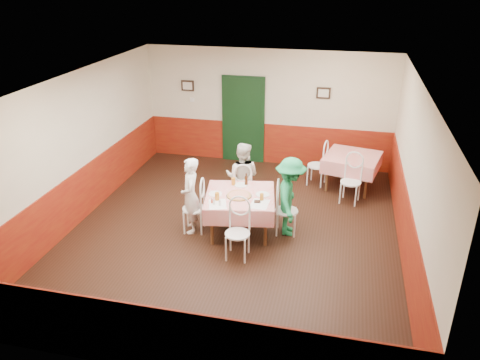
% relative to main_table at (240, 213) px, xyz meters
% --- Properties ---
extents(floor, '(7.00, 7.00, 0.00)m').
position_rel_main_table_xyz_m(floor, '(-0.11, 0.00, -0.38)').
color(floor, black).
rests_on(floor, ground).
extents(ceiling, '(7.00, 7.00, 0.00)m').
position_rel_main_table_xyz_m(ceiling, '(-0.11, 0.00, 2.42)').
color(ceiling, white).
rests_on(ceiling, back_wall).
extents(back_wall, '(6.00, 0.10, 2.80)m').
position_rel_main_table_xyz_m(back_wall, '(-0.11, 3.50, 1.02)').
color(back_wall, beige).
rests_on(back_wall, ground).
extents(front_wall, '(6.00, 0.10, 2.80)m').
position_rel_main_table_xyz_m(front_wall, '(-0.11, -3.50, 1.02)').
color(front_wall, beige).
rests_on(front_wall, ground).
extents(left_wall, '(0.10, 7.00, 2.80)m').
position_rel_main_table_xyz_m(left_wall, '(-3.11, 0.00, 1.02)').
color(left_wall, beige).
rests_on(left_wall, ground).
extents(right_wall, '(0.10, 7.00, 2.80)m').
position_rel_main_table_xyz_m(right_wall, '(2.89, 0.00, 1.02)').
color(right_wall, beige).
rests_on(right_wall, ground).
extents(wainscot_back, '(6.00, 0.03, 1.00)m').
position_rel_main_table_xyz_m(wainscot_back, '(-0.11, 3.49, 0.12)').
color(wainscot_back, maroon).
rests_on(wainscot_back, ground).
extents(wainscot_front, '(6.00, 0.03, 1.00)m').
position_rel_main_table_xyz_m(wainscot_front, '(-0.11, -3.48, 0.12)').
color(wainscot_front, maroon).
rests_on(wainscot_front, ground).
extents(wainscot_left, '(0.03, 7.00, 1.00)m').
position_rel_main_table_xyz_m(wainscot_left, '(-3.10, 0.00, 0.12)').
color(wainscot_left, maroon).
rests_on(wainscot_left, ground).
extents(wainscot_right, '(0.03, 7.00, 1.00)m').
position_rel_main_table_xyz_m(wainscot_right, '(2.87, 0.00, 0.12)').
color(wainscot_right, maroon).
rests_on(wainscot_right, ground).
extents(door, '(0.96, 0.06, 2.10)m').
position_rel_main_table_xyz_m(door, '(-0.71, 3.45, 0.68)').
color(door, black).
rests_on(door, ground).
extents(picture_left, '(0.32, 0.03, 0.26)m').
position_rel_main_table_xyz_m(picture_left, '(-2.11, 3.45, 1.48)').
color(picture_left, black).
rests_on(picture_left, back_wall).
extents(picture_right, '(0.32, 0.03, 0.26)m').
position_rel_main_table_xyz_m(picture_right, '(1.19, 3.45, 1.48)').
color(picture_right, black).
rests_on(picture_right, back_wall).
extents(thermostat, '(0.10, 0.03, 0.10)m').
position_rel_main_table_xyz_m(thermostat, '(-2.01, 3.45, 1.12)').
color(thermostat, white).
rests_on(thermostat, back_wall).
extents(main_table, '(1.42, 1.42, 0.77)m').
position_rel_main_table_xyz_m(main_table, '(0.00, 0.00, 0.00)').
color(main_table, red).
rests_on(main_table, ground).
extents(second_table, '(1.33, 1.33, 0.77)m').
position_rel_main_table_xyz_m(second_table, '(1.96, 2.43, 0.00)').
color(second_table, red).
rests_on(second_table, ground).
extents(chair_left, '(0.47, 0.47, 0.90)m').
position_rel_main_table_xyz_m(chair_left, '(-0.84, -0.15, 0.08)').
color(chair_left, white).
rests_on(chair_left, ground).
extents(chair_right, '(0.45, 0.45, 0.90)m').
position_rel_main_table_xyz_m(chair_right, '(0.84, 0.15, 0.08)').
color(chair_right, white).
rests_on(chair_right, ground).
extents(chair_far, '(0.52, 0.52, 0.90)m').
position_rel_main_table_xyz_m(chair_far, '(-0.15, 0.84, 0.08)').
color(chair_far, white).
rests_on(chair_far, ground).
extents(chair_near, '(0.42, 0.42, 0.90)m').
position_rel_main_table_xyz_m(chair_near, '(0.15, -0.84, 0.08)').
color(chair_near, white).
rests_on(chair_near, ground).
extents(chair_second_a, '(0.50, 0.50, 0.90)m').
position_rel_main_table_xyz_m(chair_second_a, '(1.21, 2.43, 0.08)').
color(chair_second_a, white).
rests_on(chair_second_a, ground).
extents(chair_second_b, '(0.50, 0.50, 0.90)m').
position_rel_main_table_xyz_m(chair_second_b, '(1.96, 1.68, 0.08)').
color(chair_second_b, white).
rests_on(chair_second_b, ground).
extents(pizza, '(0.50, 0.50, 0.03)m').
position_rel_main_table_xyz_m(pizza, '(-0.00, -0.06, 0.40)').
color(pizza, '#B74723').
rests_on(pizza, main_table).
extents(plate_left, '(0.29, 0.29, 0.01)m').
position_rel_main_table_xyz_m(plate_left, '(-0.44, -0.09, 0.39)').
color(plate_left, white).
rests_on(plate_left, main_table).
extents(plate_right, '(0.29, 0.29, 0.01)m').
position_rel_main_table_xyz_m(plate_right, '(0.40, 0.09, 0.39)').
color(plate_right, white).
rests_on(plate_right, main_table).
extents(plate_far, '(0.29, 0.29, 0.01)m').
position_rel_main_table_xyz_m(plate_far, '(-0.07, 0.39, 0.39)').
color(plate_far, white).
rests_on(plate_far, main_table).
extents(glass_a, '(0.09, 0.09, 0.14)m').
position_rel_main_table_xyz_m(glass_a, '(-0.34, -0.30, 0.46)').
color(glass_a, '#BF7219').
rests_on(glass_a, main_table).
extents(glass_b, '(0.08, 0.08, 0.12)m').
position_rel_main_table_xyz_m(glass_b, '(0.42, -0.12, 0.45)').
color(glass_b, '#BF7219').
rests_on(glass_b, main_table).
extents(glass_c, '(0.09, 0.09, 0.14)m').
position_rel_main_table_xyz_m(glass_c, '(-0.21, 0.38, 0.45)').
color(glass_c, '#BF7219').
rests_on(glass_c, main_table).
extents(beer_bottle, '(0.07, 0.07, 0.22)m').
position_rel_main_table_xyz_m(beer_bottle, '(0.02, 0.42, 0.49)').
color(beer_bottle, '#381C0A').
rests_on(beer_bottle, main_table).
extents(shaker_a, '(0.04, 0.04, 0.09)m').
position_rel_main_table_xyz_m(shaker_a, '(-0.35, -0.48, 0.43)').
color(shaker_a, silver).
rests_on(shaker_a, main_table).
extents(shaker_b, '(0.04, 0.04, 0.09)m').
position_rel_main_table_xyz_m(shaker_b, '(-0.25, -0.49, 0.43)').
color(shaker_b, silver).
rests_on(shaker_b, main_table).
extents(shaker_c, '(0.04, 0.04, 0.09)m').
position_rel_main_table_xyz_m(shaker_c, '(-0.40, -0.43, 0.43)').
color(shaker_c, '#B23319').
rests_on(shaker_c, main_table).
extents(menu_left, '(0.41, 0.47, 0.00)m').
position_rel_main_table_xyz_m(menu_left, '(-0.30, -0.45, 0.39)').
color(menu_left, white).
rests_on(menu_left, main_table).
extents(menu_right, '(0.31, 0.41, 0.00)m').
position_rel_main_table_xyz_m(menu_right, '(0.41, -0.29, 0.39)').
color(menu_right, white).
rests_on(menu_right, main_table).
extents(wallet, '(0.12, 0.11, 0.02)m').
position_rel_main_table_xyz_m(wallet, '(0.36, -0.22, 0.40)').
color(wallet, black).
rests_on(wallet, main_table).
extents(diner_left, '(0.49, 0.61, 1.44)m').
position_rel_main_table_xyz_m(diner_left, '(-0.89, -0.16, 0.34)').
color(diner_left, gray).
rests_on(diner_left, ground).
extents(diner_far, '(0.70, 0.55, 1.42)m').
position_rel_main_table_xyz_m(diner_far, '(-0.16, 0.89, 0.33)').
color(diner_far, gray).
rests_on(diner_far, ground).
extents(diner_right, '(0.64, 1.01, 1.48)m').
position_rel_main_table_xyz_m(diner_right, '(0.89, 0.16, 0.36)').
color(diner_right, gray).
rests_on(diner_right, ground).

